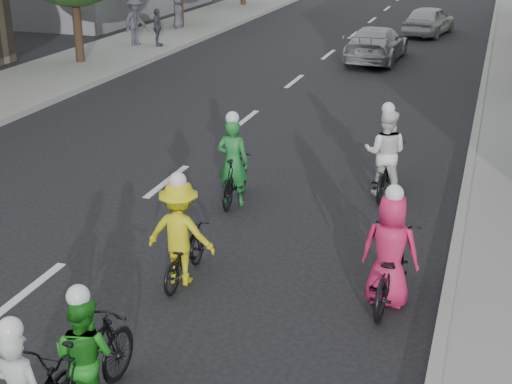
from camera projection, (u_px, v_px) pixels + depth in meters
The scene contains 14 objects.
ground at pixel (25, 293), 10.71m from camera, with size 120.00×120.00×0.00m, color black.
sidewalk_left at pixel (0, 95), 21.86m from camera, with size 4.00×80.00×0.15m, color gray.
curb_left at pixel (54, 99), 21.28m from camera, with size 0.18×80.00×0.18m, color #999993.
curb_right at pixel (474, 138), 17.70m from camera, with size 0.18×80.00×0.18m, color #999993.
cyclist_0 at pixel (234, 172), 13.80m from camera, with size 0.65×1.63×1.87m.
cyclist_2 at pixel (181, 241), 10.84m from camera, with size 1.09×1.58×1.81m.
cyclist_3 at pixel (390, 261), 10.28m from camera, with size 0.86×1.97×1.86m.
cyclist_4 at pixel (385, 162), 14.25m from camera, with size 0.87×1.85×1.91m.
cyclist_5 at pixel (88, 363), 8.00m from camera, with size 0.75×1.86×1.65m.
follow_car_lead at pixel (376, 44), 26.87m from camera, with size 1.83×4.51×1.31m, color #ACADB1.
follow_car_trail at pixel (429, 20), 32.54m from camera, with size 1.57×3.91×1.33m, color silver.
spectator_0 at pixel (135, 21), 29.16m from camera, with size 1.25×0.72×1.93m, color #45444F.
spectator_1 at pixel (157, 27), 28.97m from camera, with size 0.89×0.37×1.51m, color #464551.
spectator_2 at pixel (178, 12), 33.45m from camera, with size 0.73×0.48×1.49m, color #484753.
Camera 1 is at (6.29, -7.80, 5.37)m, focal length 50.00 mm.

